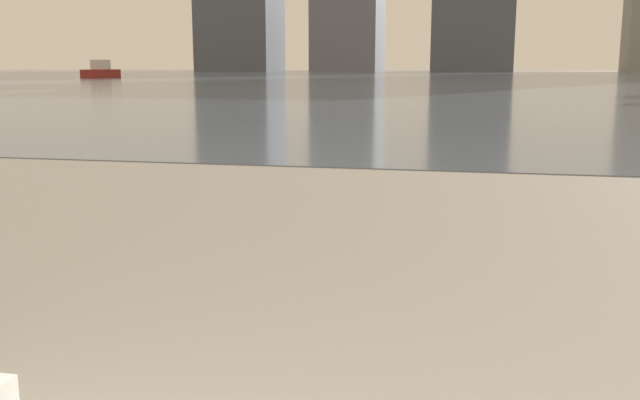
% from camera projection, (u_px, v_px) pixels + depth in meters
% --- Properties ---
extents(harbor_water, '(180.00, 110.00, 0.01)m').
position_uv_depth(harbor_water, '(471.00, 77.00, 59.71)').
color(harbor_water, slate).
rests_on(harbor_water, ground_plane).
extents(harbor_boat_0, '(1.51, 3.90, 1.44)m').
position_uv_depth(harbor_boat_0, '(101.00, 72.00, 57.21)').
color(harbor_boat_0, maroon).
rests_on(harbor_boat_0, harbor_water).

